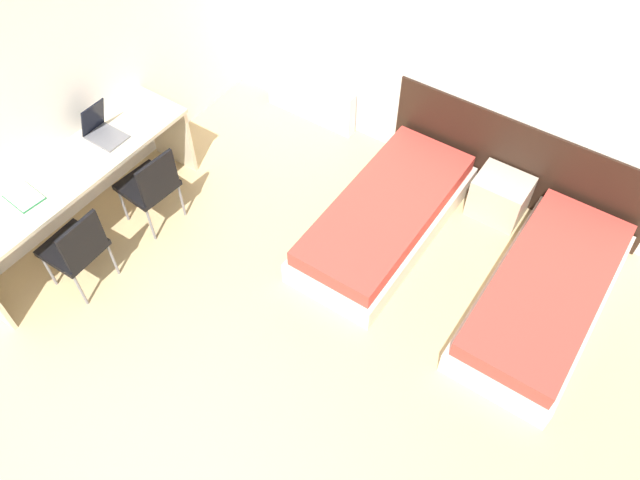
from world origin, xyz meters
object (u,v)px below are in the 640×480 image
Objects in this scene: chair_near_notebook at (76,247)px; laptop at (102,130)px; bed_near_window at (385,217)px; nightstand at (500,196)px; chair_near_laptop at (151,184)px; bed_near_door at (544,295)px.

laptop reaches higher than chair_near_notebook.
bed_near_window is 5.98× the size of laptop.
bed_near_window is 4.12× the size of nightstand.
chair_near_laptop reaches higher than nightstand.
chair_near_laptop is at bearing 88.38° from chair_near_notebook.
nightstand is at bearing 31.24° from laptop.
bed_near_door is at bearing 22.47° from chair_near_laptop.
chair_near_laptop is at bearing -143.82° from nightstand.
bed_near_door is at bearing 28.58° from chair_near_notebook.
chair_near_notebook reaches higher than bed_near_window.
bed_near_door is at bearing 0.00° from bed_near_window.
chair_near_laptop is 2.54× the size of laptop.
bed_near_window is 2.35× the size of chair_near_notebook.
chair_near_notebook is (-3.28, -1.91, 0.29)m from bed_near_door.
bed_near_door is 3.96m from laptop.
laptop reaches higher than bed_near_window.
bed_near_door is 5.98× the size of laptop.
nightstand is 1.45× the size of laptop.
chair_near_notebook is (-2.53, -2.70, 0.27)m from nightstand.
nightstand is at bearing 133.39° from bed_near_door.
chair_near_laptop is (-1.78, -1.06, 0.29)m from bed_near_window.
bed_near_door is at bearing -46.61° from nightstand.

